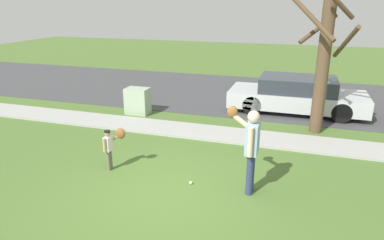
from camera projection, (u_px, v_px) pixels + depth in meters
name	position (u px, v px, depth m)	size (l,w,h in m)	color
ground_plane	(208.00, 135.00, 10.26)	(48.00, 48.00, 0.00)	#4C6B2D
sidewalk_strip	(209.00, 133.00, 10.34)	(36.00, 1.20, 0.06)	#A3A39E
road_surface	(239.00, 93.00, 14.86)	(36.00, 6.80, 0.02)	#424244
person_adult	(250.00, 143.00, 6.87)	(0.69, 0.65, 1.75)	navy
person_child	(112.00, 143.00, 7.95)	(0.44, 0.38, 1.01)	#6B6656
baseball	(191.00, 183.00, 7.48)	(0.07, 0.07, 0.07)	white
utility_cabinet	(138.00, 101.00, 12.06)	(0.79, 0.55, 0.90)	#9EB293
street_tree_near	(324.00, 59.00, 9.81)	(1.84, 1.88, 4.06)	brown
parked_sedan_silver	(297.00, 95.00, 12.19)	(4.60, 1.80, 1.23)	silver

